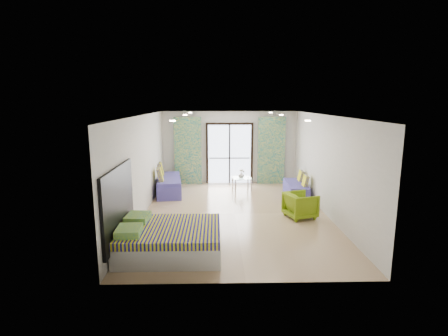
{
  "coord_description": "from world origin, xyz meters",
  "views": [
    {
      "loc": [
        -0.51,
        -9.25,
        3.08
      ],
      "look_at": [
        -0.28,
        0.73,
        1.15
      ],
      "focal_mm": 28.0,
      "sensor_mm": 36.0,
      "label": 1
    }
  ],
  "objects_px": {
    "daybed_right": "(296,189)",
    "armchair": "(300,204)",
    "daybed_left": "(168,184)",
    "bed": "(169,239)",
    "coffee_table": "(242,179)"
  },
  "relations": [
    {
      "from": "daybed_left",
      "to": "armchair",
      "type": "relative_size",
      "value": 2.77
    },
    {
      "from": "coffee_table",
      "to": "daybed_right",
      "type": "bearing_deg",
      "value": -27.94
    },
    {
      "from": "daybed_right",
      "to": "armchair",
      "type": "relative_size",
      "value": 2.15
    },
    {
      "from": "daybed_right",
      "to": "bed",
      "type": "bearing_deg",
      "value": -127.73
    },
    {
      "from": "coffee_table",
      "to": "bed",
      "type": "bearing_deg",
      "value": -109.89
    },
    {
      "from": "daybed_left",
      "to": "daybed_right",
      "type": "height_order",
      "value": "daybed_left"
    },
    {
      "from": "bed",
      "to": "armchair",
      "type": "bearing_deg",
      "value": 33.71
    },
    {
      "from": "daybed_left",
      "to": "bed",
      "type": "bearing_deg",
      "value": -89.99
    },
    {
      "from": "daybed_right",
      "to": "armchair",
      "type": "bearing_deg",
      "value": -97.75
    },
    {
      "from": "daybed_right",
      "to": "armchair",
      "type": "xyz_separation_m",
      "value": [
        -0.38,
        -2.12,
        0.13
      ]
    },
    {
      "from": "daybed_left",
      "to": "daybed_right",
      "type": "distance_m",
      "value": 4.26
    },
    {
      "from": "bed",
      "to": "daybed_right",
      "type": "height_order",
      "value": "daybed_right"
    },
    {
      "from": "armchair",
      "to": "daybed_left",
      "type": "bearing_deg",
      "value": 37.84
    },
    {
      "from": "daybed_right",
      "to": "coffee_table",
      "type": "xyz_separation_m",
      "value": [
        -1.72,
        0.91,
        0.14
      ]
    },
    {
      "from": "bed",
      "to": "daybed_left",
      "type": "relative_size",
      "value": 0.98
    }
  ]
}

